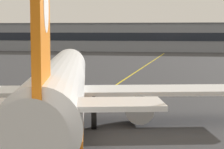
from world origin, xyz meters
The scene contains 3 objects.
taxiway_centreline centered at (0.00, 30.00, 0.00)m, with size 0.30×180.00×0.01m, color yellow.
airliner_foreground centered at (-0.07, 8.19, 3.37)m, with size 32.26×41.06×11.65m.
terminal_building centered at (-4.16, 133.95, 5.05)m, with size 158.37×12.40×10.09m.
Camera 1 is at (10.10, -26.75, 7.72)m, focal length 72.02 mm.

